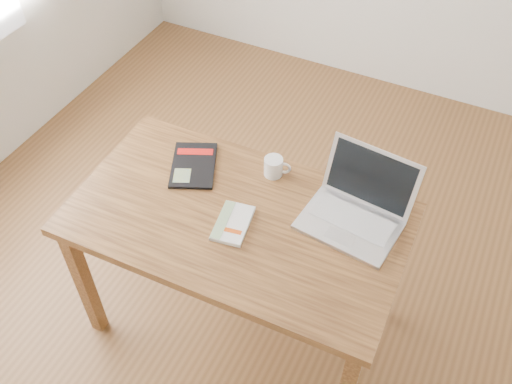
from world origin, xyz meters
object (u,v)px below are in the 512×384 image
at_px(white_guidebook, 233,223).
at_px(black_guidebook, 193,165).
at_px(desk, 238,231).
at_px(coffee_mug, 274,166).
at_px(laptop, 357,208).

distance_m(white_guidebook, black_guidebook, 0.36).
relative_size(desk, coffee_mug, 11.85).
bearing_deg(coffee_mug, desk, -111.59).
distance_m(black_guidebook, laptop, 0.70).
height_order(white_guidebook, black_guidebook, white_guidebook).
bearing_deg(coffee_mug, laptop, -26.37).
bearing_deg(desk, coffee_mug, 82.40).
xyz_separation_m(white_guidebook, laptop, (0.40, 0.24, 0.04)).
relative_size(white_guidebook, black_guidebook, 0.68).
bearing_deg(black_guidebook, desk, -53.63).
bearing_deg(desk, white_guidebook, -85.56).
xyz_separation_m(desk, coffee_mug, (0.03, 0.27, 0.13)).
relative_size(desk, white_guidebook, 6.08).
bearing_deg(black_guidebook, white_guidebook, -59.60).
height_order(black_guidebook, laptop, laptop).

